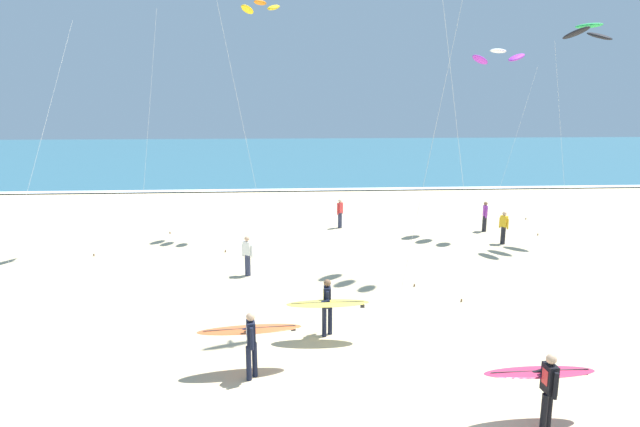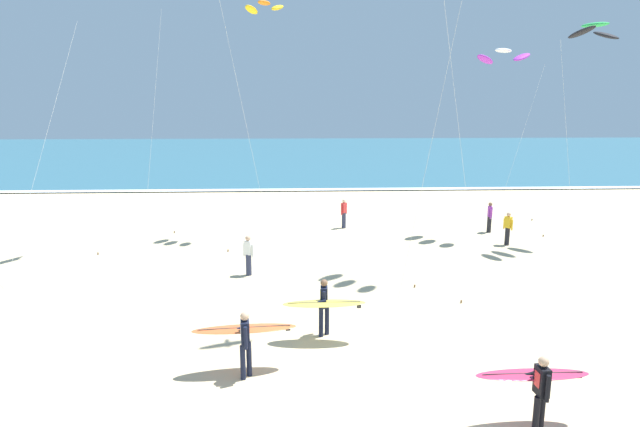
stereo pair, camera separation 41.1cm
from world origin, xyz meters
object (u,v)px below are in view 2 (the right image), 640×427
Objects in this scene: surfer_lead at (324,303)px; kite_arc_emerald_distant at (594,31)px; bystander_yellow_top at (508,228)px; bystander_purple_top at (490,217)px; surfer_trailing at (245,334)px; surfer_third at (537,382)px; kite_arc_ivory_near at (503,56)px; bystander_white_top at (248,255)px; bystander_red_top at (344,213)px; kite_arc_amber_outer at (264,8)px.

kite_arc_emerald_distant is at bearing 38.46° from surfer_lead.
bystander_purple_top is (0.05, 2.53, 0.00)m from bystander_yellow_top.
surfer_third is (6.16, -2.57, -0.00)m from surfer_trailing.
surfer_lead is 0.94× the size of surfer_third.
surfer_lead is 17.10m from kite_arc_ivory_near.
bystander_white_top is at bearing -151.36° from bystander_purple_top.
kite_arc_emerald_distant reaches higher than surfer_trailing.
surfer_lead is 6.41m from bystander_white_top.
surfer_lead is 13.76m from bystander_red_top.
kite_arc_amber_outer is (-14.74, 2.81, 1.35)m from kite_arc_emerald_distant.
bystander_red_top is (1.78, 13.64, -0.24)m from surfer_lead.
kite_arc_amber_outer is (-11.51, 0.70, 2.24)m from kite_arc_ivory_near.
surfer_trailing reaches higher than bystander_purple_top.
bystander_white_top and bystander_yellow_top have the same top height.
surfer_lead is 16.38m from kite_arc_amber_outer.
surfer_trailing is 16.27m from bystander_yellow_top.
bystander_purple_top is at bearing 51.61° from surfer_trailing.
surfer_trailing is at bearing -133.80° from bystander_yellow_top.
bystander_purple_top is at bearing 97.78° from kite_arc_ivory_near.
kite_arc_ivory_near is at bearing 52.38° from surfer_lead.
surfer_third reaches higher than bystander_red_top.
surfer_lead and surfer_trailing have the same top height.
surfer_third is 1.57× the size of bystander_purple_top.
surfer_third is 12.36m from bystander_white_top.
bystander_yellow_top is 1.00× the size of bystander_purple_top.
bystander_yellow_top is at bearing 46.78° from surfer_lead.
surfer_third is 1.57× the size of bystander_yellow_top.
surfer_lead is at bearing -133.22° from bystander_yellow_top.
surfer_lead reaches higher than bystander_purple_top.
kite_arc_emerald_distant is 0.89× the size of kite_arc_amber_outer.
bystander_purple_top is (5.15, 16.84, -0.24)m from surfer_third.
bystander_yellow_top is at bearing -92.14° from kite_arc_ivory_near.
surfer_third is at bearing -69.89° from kite_arc_amber_outer.
bystander_red_top is at bearing 152.66° from bystander_yellow_top.
bystander_red_top is at bearing 170.06° from bystander_purple_top.
kite_arc_emerald_distant is at bearing 2.59° from bystander_yellow_top.
surfer_trailing is 0.26× the size of kite_arc_emerald_distant.
kite_arc_emerald_distant is at bearing -33.15° from kite_arc_ivory_near.
kite_arc_amber_outer is at bearing 169.22° from kite_arc_emerald_distant.
kite_arc_amber_outer reaches higher than surfer_trailing.
kite_arc_amber_outer is 7.17× the size of bystander_yellow_top.
bystander_yellow_top and bystander_purple_top have the same top height.
bystander_red_top is (-7.43, 3.84, 0.00)m from bystander_yellow_top.
bystander_purple_top is at bearing 143.93° from kite_arc_emerald_distant.
bystander_yellow_top is (11.85, 3.97, 0.00)m from bystander_white_top.
kite_arc_amber_outer is at bearing 165.49° from bystander_yellow_top.
bystander_yellow_top is at bearing -14.51° from kite_arc_amber_outer.
kite_arc_emerald_distant is (3.23, -2.11, 0.89)m from kite_arc_ivory_near.
surfer_lead is 1.48× the size of bystander_yellow_top.
bystander_purple_top is (11.47, -0.43, -10.27)m from kite_arc_amber_outer.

